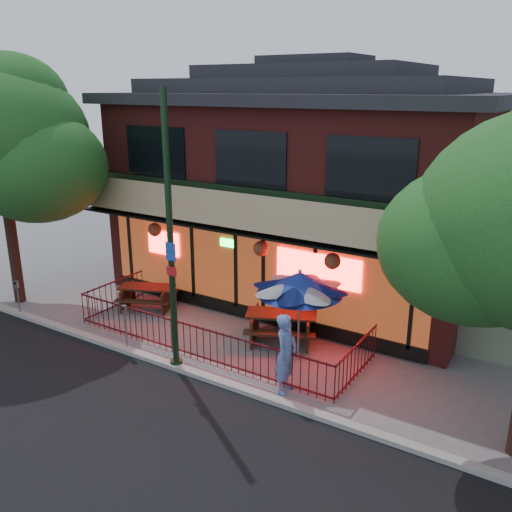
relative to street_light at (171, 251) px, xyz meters
The scene contains 12 objects.
ground 3.17m from the street_light, 90.34° to the left, with size 80.00×80.00×0.00m, color gray.
curb 3.09m from the street_light, 91.40° to the right, with size 80.00×0.25×0.12m, color #999993.
restaurant_building 7.58m from the street_light, 90.02° to the left, with size 12.96×9.49×8.05m.
patio_fence 2.68m from the street_light, 90.15° to the left, with size 8.44×2.62×1.00m.
street_light is the anchor object (origin of this frame).
street_tree_left 7.91m from the street_light, behind, with size 5.60×5.60×8.05m.
picnic_table_left 5.00m from the street_light, 142.76° to the left, with size 2.18×1.97×0.76m.
picnic_table_right 4.12m from the street_light, 61.10° to the left, with size 2.44×2.21×0.85m.
patio_umbrella 3.37m from the street_light, 39.27° to the left, with size 2.24×2.24×2.55m.
pedestrian 3.71m from the street_light, ahead, with size 0.72×0.47×1.97m, color #5F7ABF.
parking_meter_near 2.86m from the street_light, behind, with size 0.12×0.11×1.34m.
parking_meter_far 6.82m from the street_light, behind, with size 0.13×0.12×1.17m.
Camera 1 is at (8.47, -10.00, 6.97)m, focal length 38.00 mm.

